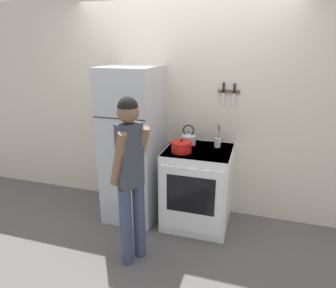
{
  "coord_description": "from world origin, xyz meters",
  "views": [
    {
      "loc": [
        0.89,
        -3.42,
        2.01
      ],
      "look_at": [
        -0.01,
        -0.49,
        1.0
      ],
      "focal_mm": 32.0,
      "sensor_mm": 36.0,
      "label": 1
    }
  ],
  "objects_px": {
    "tea_kettle": "(188,138)",
    "person": "(131,173)",
    "utensil_jar": "(218,142)",
    "refrigerator": "(134,145)",
    "dutch_oven_pot": "(181,147)",
    "stove_range": "(197,187)"
  },
  "relations": [
    {
      "from": "person",
      "to": "refrigerator",
      "type": "bearing_deg",
      "value": 50.67
    },
    {
      "from": "utensil_jar",
      "to": "tea_kettle",
      "type": "bearing_deg",
      "value": -178.73
    },
    {
      "from": "stove_range",
      "to": "person",
      "type": "relative_size",
      "value": 0.57
    },
    {
      "from": "stove_range",
      "to": "utensil_jar",
      "type": "relative_size",
      "value": 3.37
    },
    {
      "from": "refrigerator",
      "to": "tea_kettle",
      "type": "bearing_deg",
      "value": 13.51
    },
    {
      "from": "utensil_jar",
      "to": "person",
      "type": "bearing_deg",
      "value": -123.65
    },
    {
      "from": "refrigerator",
      "to": "person",
      "type": "distance_m",
      "value": 0.87
    },
    {
      "from": "stove_range",
      "to": "person",
      "type": "xyz_separation_m",
      "value": [
        -0.46,
        -0.79,
        0.45
      ]
    },
    {
      "from": "tea_kettle",
      "to": "utensil_jar",
      "type": "distance_m",
      "value": 0.33
    },
    {
      "from": "refrigerator",
      "to": "dutch_oven_pot",
      "type": "height_order",
      "value": "refrigerator"
    },
    {
      "from": "dutch_oven_pot",
      "to": "utensil_jar",
      "type": "relative_size",
      "value": 1.01
    },
    {
      "from": "refrigerator",
      "to": "utensil_jar",
      "type": "bearing_deg",
      "value": 9.32
    },
    {
      "from": "stove_range",
      "to": "utensil_jar",
      "type": "height_order",
      "value": "utensil_jar"
    },
    {
      "from": "refrigerator",
      "to": "utensil_jar",
      "type": "relative_size",
      "value": 6.61
    },
    {
      "from": "stove_range",
      "to": "utensil_jar",
      "type": "distance_m",
      "value": 0.57
    },
    {
      "from": "dutch_oven_pot",
      "to": "tea_kettle",
      "type": "bearing_deg",
      "value": 87.3
    },
    {
      "from": "stove_range",
      "to": "person",
      "type": "distance_m",
      "value": 1.02
    },
    {
      "from": "tea_kettle",
      "to": "person",
      "type": "height_order",
      "value": "person"
    },
    {
      "from": "tea_kettle",
      "to": "person",
      "type": "distance_m",
      "value": 1.01
    },
    {
      "from": "dutch_oven_pot",
      "to": "refrigerator",
      "type": "bearing_deg",
      "value": 168.72
    },
    {
      "from": "tea_kettle",
      "to": "person",
      "type": "relative_size",
      "value": 0.15
    },
    {
      "from": "utensil_jar",
      "to": "person",
      "type": "xyz_separation_m",
      "value": [
        -0.64,
        -0.96,
        -0.06
      ]
    }
  ]
}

